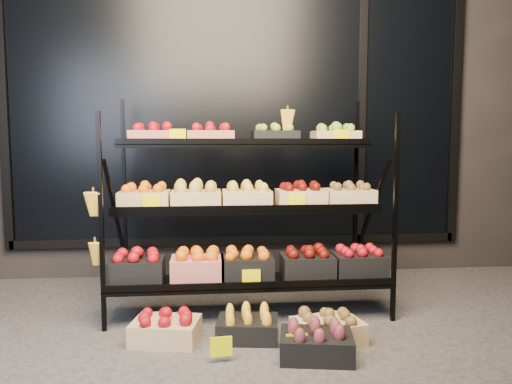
{
  "coord_description": "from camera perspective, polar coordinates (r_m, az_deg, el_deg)",
  "views": [
    {
      "loc": [
        -0.31,
        -3.23,
        1.3
      ],
      "look_at": [
        0.06,
        0.55,
        0.92
      ],
      "focal_mm": 35.0,
      "sensor_mm": 36.0,
      "label": 1
    }
  ],
  "objects": [
    {
      "name": "ground",
      "position": [
        3.49,
        -0.12,
        -16.06
      ],
      "size": [
        24.0,
        24.0,
        0.0
      ],
      "primitive_type": "plane",
      "color": "#514F4C",
      "rests_on": "ground"
    },
    {
      "name": "building",
      "position": [
        5.84,
        -2.59,
        10.17
      ],
      "size": [
        6.0,
        2.08,
        3.5
      ],
      "color": "#2D2826",
      "rests_on": "ground"
    },
    {
      "name": "display_rack",
      "position": [
        3.87,
        -1.07,
        -1.82
      ],
      "size": [
        2.18,
        1.02,
        1.68
      ],
      "color": "black",
      "rests_on": "ground"
    },
    {
      "name": "tag_floor_a",
      "position": [
        3.09,
        -4.0,
        -17.9
      ],
      "size": [
        0.13,
        0.01,
        0.12
      ],
      "primitive_type": "cube",
      "color": "#E5E200",
      "rests_on": "ground"
    },
    {
      "name": "tag_floor_b",
      "position": [
        3.13,
        4.67,
        -17.56
      ],
      "size": [
        0.13,
        0.01,
        0.12
      ],
      "primitive_type": "cube",
      "color": "#E5E200",
      "rests_on": "ground"
    },
    {
      "name": "floor_crate_left",
      "position": [
        3.41,
        -10.29,
        -14.95
      ],
      "size": [
        0.47,
        0.38,
        0.21
      ],
      "rotation": [
        0.0,
        0.0,
        -0.19
      ],
      "color": "tan",
      "rests_on": "ground"
    },
    {
      "name": "floor_crate_midleft",
      "position": [
        3.4,
        -0.95,
        -14.97
      ],
      "size": [
        0.43,
        0.35,
        0.2
      ],
      "rotation": [
        0.0,
        0.0,
        -0.14
      ],
      "color": "black",
      "rests_on": "ground"
    },
    {
      "name": "floor_crate_midright",
      "position": [
        3.38,
        8.22,
        -15.08
      ],
      "size": [
        0.48,
        0.4,
        0.21
      ],
      "rotation": [
        0.0,
        0.0,
        0.23
      ],
      "color": "tan",
      "rests_on": "ground"
    },
    {
      "name": "floor_crate_right",
      "position": [
        3.15,
        6.92,
        -16.61
      ],
      "size": [
        0.48,
        0.39,
        0.21
      ],
      "rotation": [
        0.0,
        0.0,
        -0.17
      ],
      "color": "black",
      "rests_on": "ground"
    }
  ]
}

